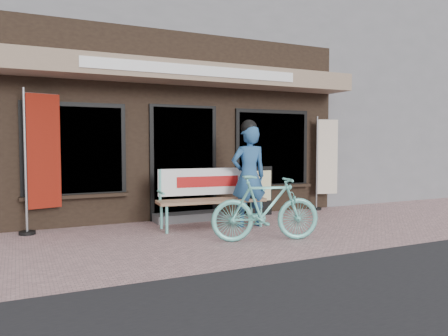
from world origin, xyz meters
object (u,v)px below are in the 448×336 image
bicycle (266,208)px  nobori_cream (326,162)px  bench (210,193)px  person (249,174)px  nobori_red (41,159)px  menu_stand (261,190)px

bicycle → nobori_cream: size_ratio=0.81×
bench → person: (0.64, -0.25, 0.32)m
nobori_red → nobori_cream: size_ratio=1.15×
person → nobori_cream: nobori_cream is taller
bench → menu_stand: size_ratio=1.93×
person → nobori_cream: size_ratio=0.92×
bench → bicycle: (0.31, -1.38, -0.10)m
bench → nobori_red: nobori_red is taller
person → nobori_red: size_ratio=0.80×
bicycle → nobori_red: nobori_red is taller
nobori_cream → menu_stand: 1.77m
bench → nobori_cream: size_ratio=0.94×
nobori_red → menu_stand: bearing=-15.4°
person → menu_stand: 1.27m
nobori_red → nobori_cream: 5.80m
person → menu_stand: (0.78, 0.91, -0.41)m
person → menu_stand: person is taller
bench → menu_stand: bearing=30.4°
bench → nobori_cream: bearing=18.5°
bench → person: bearing=-15.9°
bench → nobori_cream: nobori_cream is taller
bench → nobori_red: 2.86m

